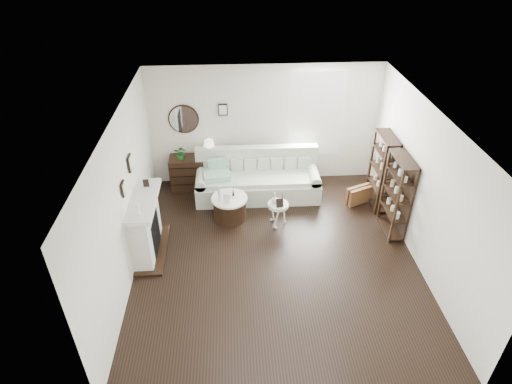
{
  "coord_description": "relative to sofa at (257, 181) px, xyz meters",
  "views": [
    {
      "loc": [
        -0.71,
        -5.85,
        5.28
      ],
      "look_at": [
        -0.31,
        0.8,
        0.89
      ],
      "focal_mm": 30.0,
      "sensor_mm": 36.0,
      "label": 1
    }
  ],
  "objects": [
    {
      "name": "flask_ped",
      "position": [
        0.26,
        -1.11,
        0.28
      ],
      "size": [
        0.13,
        0.13,
        0.25
      ],
      "primitive_type": null,
      "color": "silver",
      "rests_on": "pedestal_table"
    },
    {
      "name": "eiffel_ped",
      "position": [
        0.42,
        -1.1,
        0.26
      ],
      "size": [
        0.13,
        0.13,
        0.2
      ],
      "primitive_type": null,
      "rotation": [
        0.0,
        0.0,
        0.08
      ],
      "color": "black",
      "rests_on": "pedestal_table"
    },
    {
      "name": "eiffel_drum",
      "position": [
        -0.53,
        -0.81,
        0.25
      ],
      "size": [
        0.11,
        0.11,
        0.19
      ],
      "primitive_type": null,
      "rotation": [
        0.0,
        0.0,
        -0.03
      ],
      "color": "black",
      "rests_on": "drum_table"
    },
    {
      "name": "fireplace",
      "position": [
        -2.11,
        -1.78,
        0.2
      ],
      "size": [
        0.5,
        1.4,
        1.84
      ],
      "color": "silver",
      "rests_on": "ground"
    },
    {
      "name": "dresser",
      "position": [
        -1.35,
        0.39,
        0.04
      ],
      "size": [
        1.13,
        0.49,
        0.75
      ],
      "color": "black",
      "rests_on": "ground"
    },
    {
      "name": "sofa",
      "position": [
        0.0,
        0.0,
        0.0
      ],
      "size": [
        2.66,
        0.92,
        1.03
      ],
      "color": "#B7C0AC",
      "rests_on": "ground"
    },
    {
      "name": "shelf_unit_near",
      "position": [
        2.53,
        -1.43,
        0.46
      ],
      "size": [
        0.3,
        0.8,
        1.6
      ],
      "color": "black",
      "rests_on": "ground"
    },
    {
      "name": "suitcase",
      "position": [
        2.16,
        -0.46,
        -0.15
      ],
      "size": [
        0.6,
        0.4,
        0.38
      ],
      "primitive_type": "cube",
      "rotation": [
        0.0,
        0.0,
        0.41
      ],
      "color": "olive",
      "rests_on": "ground"
    },
    {
      "name": "card_frame_ped",
      "position": [
        0.35,
        -1.23,
        0.25
      ],
      "size": [
        0.14,
        0.07,
        0.18
      ],
      "primitive_type": "cube",
      "rotation": [
        -0.21,
        0.0,
        0.13
      ],
      "color": "black",
      "rests_on": "pedestal_table"
    },
    {
      "name": "bottle_drum",
      "position": [
        -0.79,
        -0.94,
        0.31
      ],
      "size": [
        0.07,
        0.07,
        0.3
      ],
      "primitive_type": "cylinder",
      "color": "silver",
      "rests_on": "drum_table"
    },
    {
      "name": "card_frame_drum",
      "position": [
        -0.66,
        -1.04,
        0.26
      ],
      "size": [
        0.15,
        0.1,
        0.19
      ],
      "primitive_type": "cube",
      "rotation": [
        -0.21,
        0.0,
        -0.34
      ],
      "color": "white",
      "rests_on": "drum_table"
    },
    {
      "name": "room",
      "position": [
        0.94,
        0.62,
        1.25
      ],
      "size": [
        5.5,
        5.5,
        5.5
      ],
      "color": "black",
      "rests_on": "ground"
    },
    {
      "name": "table_lamp",
      "position": [
        -1.02,
        0.39,
        0.62
      ],
      "size": [
        0.26,
        0.26,
        0.41
      ],
      "primitive_type": null,
      "rotation": [
        0.0,
        0.0,
        -0.01
      ],
      "color": "beige",
      "rests_on": "dresser"
    },
    {
      "name": "drum_table",
      "position": [
        -0.61,
        -0.86,
        -0.09
      ],
      "size": [
        0.72,
        0.72,
        0.5
      ],
      "rotation": [
        0.0,
        0.0,
        0.01
      ],
      "color": "black",
      "rests_on": "ground"
    },
    {
      "name": "potted_plant",
      "position": [
        -1.64,
        0.34,
        0.57
      ],
      "size": [
        0.31,
        0.28,
        0.31
      ],
      "primitive_type": "imported",
      "rotation": [
        0.0,
        0.0,
        -0.16
      ],
      "color": "#175318",
      "rests_on": "dresser"
    },
    {
      "name": "shelf_unit_far",
      "position": [
        2.53,
        -0.53,
        0.46
      ],
      "size": [
        0.3,
        0.8,
        1.6
      ],
      "color": "black",
      "rests_on": "ground"
    },
    {
      "name": "pedestal_table",
      "position": [
        0.34,
        -1.12,
        0.11
      ],
      "size": [
        0.41,
        0.41,
        0.5
      ],
      "rotation": [
        0.0,
        0.0,
        -0.29
      ],
      "color": "white",
      "rests_on": "ground"
    },
    {
      "name": "quilt",
      "position": [
        -0.87,
        -0.13,
        0.26
      ],
      "size": [
        0.6,
        0.51,
        0.14
      ],
      "primitive_type": "cube",
      "rotation": [
        0.0,
        0.0,
        0.12
      ],
      "color": "#289563",
      "rests_on": "sofa"
    }
  ]
}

